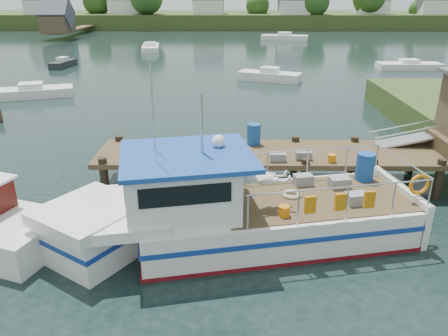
{
  "coord_description": "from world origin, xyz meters",
  "views": [
    {
      "loc": [
        -0.84,
        -16.27,
        7.33
      ],
      "look_at": [
        -1.0,
        -1.5,
        1.3
      ],
      "focal_mm": 35.0,
      "sensor_mm": 36.0,
      "label": 1
    }
  ],
  "objects_px": {
    "lobster_boat": "(229,212)",
    "moored_e": "(63,63)",
    "dock": "(418,132)",
    "moored_c": "(409,65)",
    "moored_b": "(270,76)",
    "moored_far": "(285,37)",
    "moored_d": "(151,48)",
    "moored_a": "(32,92)"
  },
  "relations": [
    {
      "from": "lobster_boat",
      "to": "moored_e",
      "type": "height_order",
      "value": "lobster_boat"
    },
    {
      "from": "dock",
      "to": "moored_c",
      "type": "relative_size",
      "value": 2.68
    },
    {
      "from": "lobster_boat",
      "to": "moored_e",
      "type": "bearing_deg",
      "value": 105.43
    },
    {
      "from": "moored_b",
      "to": "lobster_boat",
      "type": "bearing_deg",
      "value": -111.53
    },
    {
      "from": "dock",
      "to": "lobster_boat",
      "type": "height_order",
      "value": "lobster_boat"
    },
    {
      "from": "moored_far",
      "to": "moored_d",
      "type": "bearing_deg",
      "value": -148.57
    },
    {
      "from": "moored_b",
      "to": "moored_c",
      "type": "relative_size",
      "value": 0.91
    },
    {
      "from": "moored_b",
      "to": "moored_c",
      "type": "xyz_separation_m",
      "value": [
        14.46,
        6.25,
        -0.08
      ]
    },
    {
      "from": "moored_b",
      "to": "moored_c",
      "type": "distance_m",
      "value": 15.75
    },
    {
      "from": "moored_c",
      "to": "moored_b",
      "type": "bearing_deg",
      "value": -146.57
    },
    {
      "from": "dock",
      "to": "moored_a",
      "type": "height_order",
      "value": "dock"
    },
    {
      "from": "moored_b",
      "to": "moored_far",
      "type": "bearing_deg",
      "value": 67.19
    },
    {
      "from": "dock",
      "to": "moored_d",
      "type": "height_order",
      "value": "dock"
    },
    {
      "from": "moored_far",
      "to": "moored_a",
      "type": "xyz_separation_m",
      "value": [
        -23.28,
        -39.94,
        -0.06
      ]
    },
    {
      "from": "moored_b",
      "to": "dock",
      "type": "bearing_deg",
      "value": -94.05
    },
    {
      "from": "moored_a",
      "to": "moored_e",
      "type": "xyz_separation_m",
      "value": [
        -2.48,
        13.54,
        -0.01
      ]
    },
    {
      "from": "moored_b",
      "to": "moored_a",
      "type": "bearing_deg",
      "value": -174.22
    },
    {
      "from": "moored_c",
      "to": "moored_d",
      "type": "xyz_separation_m",
      "value": [
        -28.25,
        14.25,
        0.03
      ]
    },
    {
      "from": "dock",
      "to": "moored_a",
      "type": "bearing_deg",
      "value": 144.84
    },
    {
      "from": "moored_d",
      "to": "dock",
      "type": "bearing_deg",
      "value": -44.79
    },
    {
      "from": "moored_far",
      "to": "moored_d",
      "type": "height_order",
      "value": "moored_far"
    },
    {
      "from": "lobster_boat",
      "to": "moored_b",
      "type": "relative_size",
      "value": 2.11
    },
    {
      "from": "moored_a",
      "to": "moored_b",
      "type": "height_order",
      "value": "moored_b"
    },
    {
      "from": "dock",
      "to": "moored_b",
      "type": "height_order",
      "value": "dock"
    },
    {
      "from": "lobster_boat",
      "to": "moored_far",
      "type": "bearing_deg",
      "value": 70.08
    },
    {
      "from": "moored_far",
      "to": "moored_e",
      "type": "bearing_deg",
      "value": -137.16
    },
    {
      "from": "dock",
      "to": "moored_d",
      "type": "distance_m",
      "value": 45.91
    },
    {
      "from": "lobster_boat",
      "to": "moored_d",
      "type": "bearing_deg",
      "value": 90.8
    },
    {
      "from": "dock",
      "to": "moored_e",
      "type": "height_order",
      "value": "dock"
    },
    {
      "from": "moored_c",
      "to": "moored_d",
      "type": "distance_m",
      "value": 31.64
    },
    {
      "from": "moored_far",
      "to": "moored_d",
      "type": "distance_m",
      "value": 23.04
    },
    {
      "from": "moored_a",
      "to": "moored_c",
      "type": "relative_size",
      "value": 0.98
    },
    {
      "from": "dock",
      "to": "moored_e",
      "type": "bearing_deg",
      "value": 130.07
    },
    {
      "from": "moored_far",
      "to": "moored_d",
      "type": "relative_size",
      "value": 1.19
    },
    {
      "from": "moored_far",
      "to": "moored_a",
      "type": "bearing_deg",
      "value": -123.1
    },
    {
      "from": "moored_a",
      "to": "moored_c",
      "type": "xyz_separation_m",
      "value": [
        32.5,
        12.72,
        -0.03
      ]
    },
    {
      "from": "moored_far",
      "to": "moored_c",
      "type": "height_order",
      "value": "moored_far"
    },
    {
      "from": "lobster_boat",
      "to": "moored_c",
      "type": "height_order",
      "value": "lobster_boat"
    },
    {
      "from": "moored_c",
      "to": "moored_d",
      "type": "bearing_deg",
      "value": 163.28
    },
    {
      "from": "dock",
      "to": "moored_b",
      "type": "distance_m",
      "value": 22.26
    },
    {
      "from": "moored_a",
      "to": "moored_c",
      "type": "height_order",
      "value": "moored_a"
    },
    {
      "from": "moored_a",
      "to": "moored_e",
      "type": "distance_m",
      "value": 13.76
    }
  ]
}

